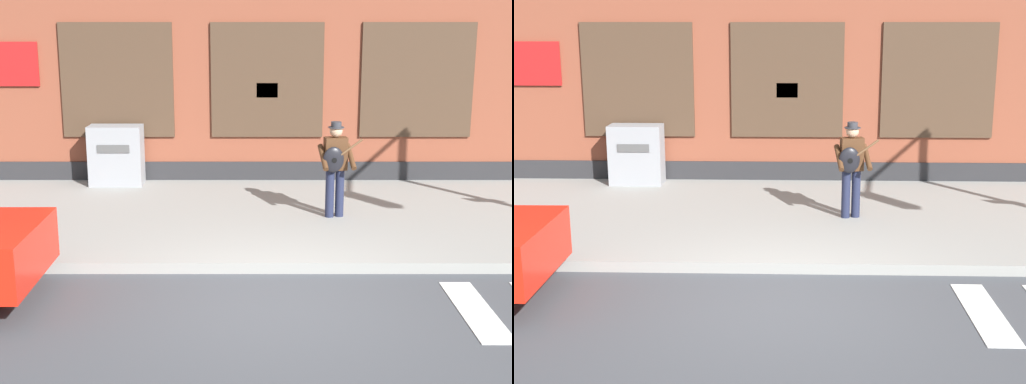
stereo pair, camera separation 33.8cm
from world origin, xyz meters
TOP-DOWN VIEW (x-y plane):
  - ground_plane at (0.00, 0.00)m, footprint 160.00×160.00m
  - sidewalk at (0.00, 3.85)m, footprint 28.00×5.36m
  - building_backdrop at (-0.00, 8.53)m, footprint 28.00×4.06m
  - busker at (1.12, 3.60)m, footprint 0.75×0.59m
  - utility_box at (-3.10, 6.08)m, footprint 1.08×0.59m

SIDE VIEW (x-z plane):
  - ground_plane at x=0.00m, z-range 0.00..0.00m
  - sidewalk at x=0.00m, z-range 0.00..0.16m
  - utility_box at x=-3.10m, z-range 0.16..1.39m
  - busker at x=1.12m, z-range 0.27..1.93m
  - building_backdrop at x=0.00m, z-range 0.00..6.06m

